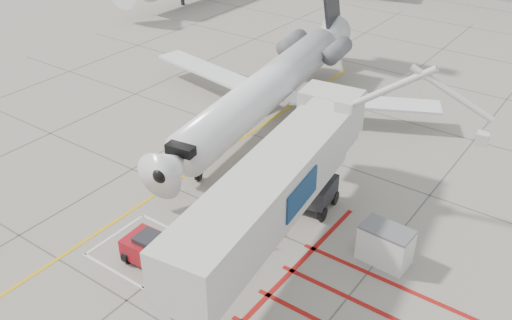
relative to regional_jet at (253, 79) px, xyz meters
The scene contains 8 objects.
ground_plane 13.86m from the regional_jet, 68.62° to the right, with size 260.00×260.00×0.00m, color gray.
regional_jet is the anchor object (origin of this frame).
jet_bridge 14.05m from the regional_jet, 52.00° to the right, with size 8.78×18.54×7.41m, color silver, non-canonical shape.
pushback_tug 14.66m from the regional_jet, 73.81° to the right, with size 2.75×1.72×1.60m, color maroon, non-canonical shape.
baggage_cart 11.99m from the regional_jet, 56.08° to the right, with size 1.93×1.22×1.22m, color #56565B, non-canonical shape.
ground_power_unit 15.16m from the regional_jet, 28.60° to the right, with size 2.44×1.43×1.93m, color silver, non-canonical shape.
cone_nose 7.01m from the regional_jet, 87.05° to the right, with size 0.33×0.33×0.46m, color #DC440B.
cone_side 10.29m from the regional_jet, 56.53° to the right, with size 0.35×0.35×0.48m, color #DF4B0B.
Camera 1 is at (15.63, -15.77, 18.62)m, focal length 40.00 mm.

